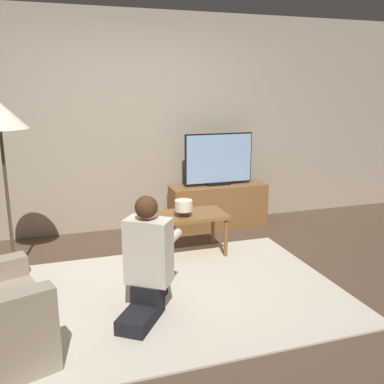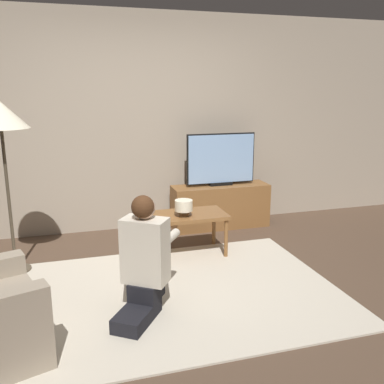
{
  "view_description": "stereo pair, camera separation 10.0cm",
  "coord_description": "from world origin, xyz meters",
  "px_view_note": "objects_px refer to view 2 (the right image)",
  "views": [
    {
      "loc": [
        -0.94,
        -3.22,
        1.73
      ],
      "look_at": [
        0.33,
        0.7,
        0.72
      ],
      "focal_mm": 40.0,
      "sensor_mm": 36.0,
      "label": 1
    },
    {
      "loc": [
        -0.84,
        -3.25,
        1.73
      ],
      "look_at": [
        0.33,
        0.7,
        0.72
      ],
      "focal_mm": 40.0,
      "sensor_mm": 36.0,
      "label": 2
    }
  ],
  "objects_px": {
    "floor_lamp": "(1,122)",
    "person_kneeling": "(144,258)",
    "coffee_table": "(188,219)",
    "table_lamp": "(184,207)",
    "tv": "(221,159)"
  },
  "relations": [
    {
      "from": "coffee_table",
      "to": "person_kneeling",
      "type": "relative_size",
      "value": 0.83
    },
    {
      "from": "floor_lamp",
      "to": "table_lamp",
      "type": "bearing_deg",
      "value": -4.83
    },
    {
      "from": "coffee_table",
      "to": "table_lamp",
      "type": "relative_size",
      "value": 4.34
    },
    {
      "from": "tv",
      "to": "floor_lamp",
      "type": "bearing_deg",
      "value": -162.72
    },
    {
      "from": "person_kneeling",
      "to": "table_lamp",
      "type": "relative_size",
      "value": 5.23
    },
    {
      "from": "coffee_table",
      "to": "floor_lamp",
      "type": "distance_m",
      "value": 2.0
    },
    {
      "from": "tv",
      "to": "floor_lamp",
      "type": "distance_m",
      "value": 2.53
    },
    {
      "from": "tv",
      "to": "floor_lamp",
      "type": "xyz_separation_m",
      "value": [
        -2.36,
        -0.73,
        0.56
      ]
    },
    {
      "from": "tv",
      "to": "coffee_table",
      "type": "height_order",
      "value": "tv"
    },
    {
      "from": "tv",
      "to": "person_kneeling",
      "type": "height_order",
      "value": "tv"
    },
    {
      "from": "coffee_table",
      "to": "floor_lamp",
      "type": "height_order",
      "value": "floor_lamp"
    },
    {
      "from": "table_lamp",
      "to": "coffee_table",
      "type": "bearing_deg",
      "value": 47.61
    },
    {
      "from": "person_kneeling",
      "to": "table_lamp",
      "type": "bearing_deg",
      "value": -85.54
    },
    {
      "from": "tv",
      "to": "coffee_table",
      "type": "relative_size",
      "value": 1.11
    },
    {
      "from": "floor_lamp",
      "to": "person_kneeling",
      "type": "xyz_separation_m",
      "value": [
        1.05,
        -1.13,
        -0.96
      ]
    }
  ]
}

